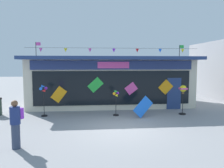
% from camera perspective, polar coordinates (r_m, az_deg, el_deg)
% --- Properties ---
extents(ground_plane, '(80.00, 80.00, 0.00)m').
position_cam_1_polar(ground_plane, '(10.00, 2.21, -11.55)').
color(ground_plane, gray).
extents(kite_shop_building, '(11.17, 5.37, 4.37)m').
position_cam_1_polar(kite_shop_building, '(15.71, -0.49, 0.95)').
color(kite_shop_building, beige).
rests_on(kite_shop_building, ground_plane).
extents(wind_spinner_far_left, '(0.40, 0.33, 1.75)m').
position_cam_1_polar(wind_spinner_far_left, '(12.52, -17.42, -2.84)').
color(wind_spinner_far_left, black).
rests_on(wind_spinner_far_left, ground_plane).
extents(wind_spinner_left, '(0.38, 0.32, 1.44)m').
position_cam_1_polar(wind_spinner_left, '(12.17, 1.04, -4.04)').
color(wind_spinner_left, black).
rests_on(wind_spinner_left, ground_plane).
extents(wind_spinner_center_left, '(0.39, 0.39, 1.68)m').
position_cam_1_polar(wind_spinner_center_left, '(13.06, 18.03, -1.92)').
color(wind_spinner_center_left, black).
rests_on(wind_spinner_center_left, ground_plane).
extents(person_near_camera, '(0.40, 0.48, 1.68)m').
position_cam_1_polar(person_near_camera, '(8.23, -23.82, -9.32)').
color(person_near_camera, '#333D56').
rests_on(person_near_camera, ground_plane).
extents(display_kite_on_ground, '(1.17, 0.31, 1.17)m').
position_cam_1_polar(display_kite_on_ground, '(11.93, 8.11, -5.91)').
color(display_kite_on_ground, blue).
rests_on(display_kite_on_ground, ground_plane).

